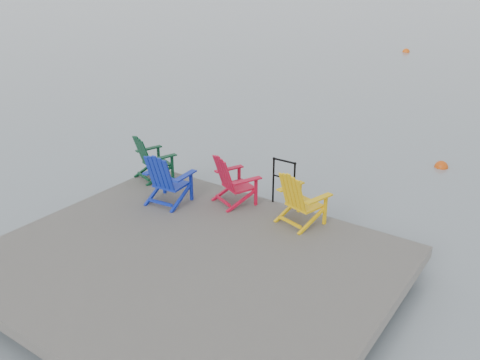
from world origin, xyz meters
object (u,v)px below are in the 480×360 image
Objects in this scene: chair_red at (233,179)px; chair_green at (151,157)px; chair_yellow at (300,198)px; buoy_b at (406,52)px; handrail at (284,178)px; buoy_a at (441,167)px; chair_blue at (166,178)px.

chair_green is at bearing -155.77° from chair_red.
buoy_b is at bearing 118.84° from chair_yellow.
handrail is 0.95× the size of chair_green.
handrail is 0.76m from chair_yellow.
buoy_a is (4.54, 5.44, -0.98)m from chair_green.
buoy_a is 0.80× the size of buoy_b.
chair_yellow is at bearing -100.94° from buoy_a.
chair_red is (-0.82, -0.47, -0.05)m from handrail.
chair_blue is 1.23m from chair_red.
handrail is 2.19× the size of buoy_b.
buoy_a is 18.11m from buoy_b.
chair_green is 3.48m from chair_yellow.
chair_blue is at bearing -147.26° from handrail.
buoy_a is (1.65, 4.97, -1.04)m from handrail.
chair_blue is 7.13m from buoy_a.
chair_yellow is 23.04m from buoy_b.
buoy_a is (3.47, 6.15, -1.01)m from chair_blue.
chair_green is 2.88× the size of buoy_a.
chair_blue is 2.52m from chair_yellow.
buoy_b is (-5.37, 22.38, -0.99)m from chair_yellow.
buoy_a is at bearing -69.22° from buoy_b.
chair_red reaches higher than chair_green.
chair_green is at bearing -164.75° from chair_yellow.
chair_green is 7.15m from buoy_a.
chair_yellow is (1.41, -0.01, 0.00)m from chair_red.
handrail is 0.89× the size of chair_blue.
chair_green reaches higher than handrail.
handrail reaches higher than buoy_b.
chair_green is at bearing 140.62° from chair_blue.
chair_green is at bearing -129.82° from buoy_a.
handrail is at bearing 53.86° from chair_red.
chair_blue is 23.29m from buoy_b.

